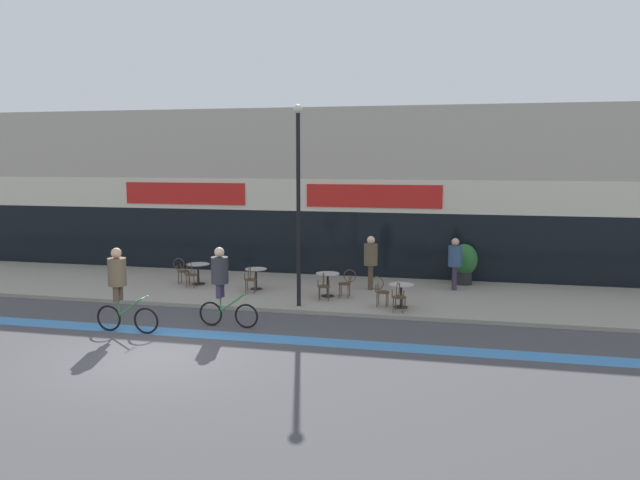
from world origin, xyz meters
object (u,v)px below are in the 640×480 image
Objects in this scene: cyclist_0 at (119,283)px; bistro_table_2 at (328,280)px; cyclist_1 at (222,280)px; cafe_chair_3_near at (399,295)px; cafe_chair_2_side at (347,281)px; planter_pot at (464,262)px; lamp_post at (298,193)px; pedestrian_near_end at (455,259)px; bistro_table_0 at (198,269)px; bistro_table_3 at (401,291)px; cafe_chair_3_side at (380,289)px; cafe_chair_0_near at (191,273)px; cafe_chair_0_side at (182,269)px; bistro_table_1 at (256,274)px; pedestrian_far_end at (371,258)px; cafe_chair_1_near at (250,278)px; cafe_chair_2_near at (324,284)px.

bistro_table_2 is at bearing 47.96° from cyclist_0.
cyclist_1 is (-2.11, -3.69, 0.63)m from bistro_table_2.
cafe_chair_2_side is at bearing 56.51° from cafe_chair_3_near.
planter_pot is 0.24× the size of lamp_post.
pedestrian_near_end is at bearing -14.95° from cafe_chair_3_near.
bistro_table_2 reaches higher than bistro_table_0.
lamp_post is 6.10m from pedestrian_near_end.
bistro_table_0 reaches higher than bistro_table_3.
cafe_chair_3_side is (6.61, -1.82, -0.01)m from bistro_table_0.
cafe_chair_2_side is 7.04m from cyclist_0.
cafe_chair_2_side is 3.87m from pedestrian_near_end.
bistro_table_2 is 2.05m from cafe_chair_3_side.
bistro_table_3 is at bearing 32.74° from cyclist_1.
cafe_chair_0_near is 1.00× the size of cafe_chair_2_side.
lamp_post is (-1.20, -1.44, 2.85)m from cafe_chair_2_side.
planter_pot is at bearing 47.93° from cyclist_1.
cafe_chair_0_side is 6.08m from lamp_post.
cafe_chair_0_side is (-2.86, 0.33, 0.01)m from bistro_table_1.
planter_pot is at bearing 12.85° from bistro_table_0.
cyclist_1 is at bearing -124.43° from lamp_post.
cyclist_0 is at bearing 33.64° from pedestrian_near_end.
cafe_chair_3_side is at bearing 48.91° from pedestrian_near_end.
cafe_chair_0_near is 1.00× the size of cafe_chair_3_near.
bistro_table_3 is 0.34× the size of cyclist_1.
cafe_chair_3_near is at bearing -105.14° from cafe_chair_0_near.
lamp_post is at bearing 32.00° from pedestrian_near_end.
pedestrian_near_end is (6.50, 1.43, 0.53)m from bistro_table_1.
cafe_chair_3_near is (-0.01, -0.62, 0.01)m from bistro_table_3.
cafe_chair_2_side is 1.59m from pedestrian_far_end.
planter_pot is at bearing 42.56° from cyclist_0.
bistro_table_2 is 4.30m from cyclist_1.
bistro_table_1 is at bearing -7.27° from cafe_chair_1_near.
cafe_chair_0_side is at bearing 100.63° from cyclist_0.
bistro_table_3 is at bearing 8.90° from lamp_post.
cafe_chair_2_near is at bearing 47.13° from pedestrian_far_end.
cafe_chair_2_side reaches higher than bistro_table_0.
cafe_chair_1_near is 0.50× the size of pedestrian_far_end.
cafe_chair_0_near is 0.50× the size of pedestrian_far_end.
pedestrian_near_end is at bearing 12.43° from bistro_table_1.
cafe_chair_1_near is (2.24, -0.96, -0.01)m from bistro_table_0.
planter_pot is (1.81, 3.89, 0.27)m from bistro_table_3.
cafe_chair_3_side is 0.63× the size of planter_pot.
pedestrian_near_end is (4.50, 3.39, -2.34)m from lamp_post.
cafe_chair_2_near is 1.00× the size of cafe_chair_2_side.
cafe_chair_2_near is (2.58, -1.14, 0.01)m from bistro_table_1.
bistro_table_0 is at bearing 167.96° from cafe_chair_3_side.
cyclist_1 is (-6.36, -6.61, 0.39)m from planter_pot.
cafe_chair_3_side is (7.23, -1.81, 0.00)m from cafe_chair_0_side.
cafe_chair_1_near reaches higher than bistro_table_3.
cafe_chair_1_near is 1.00× the size of cafe_chair_3_near.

